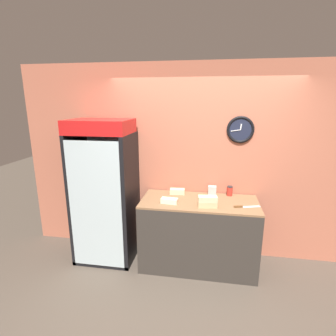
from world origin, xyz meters
TOP-DOWN VIEW (x-y plane):
  - ground_plane at (0.00, 0.00)m, footprint 14.00×14.00m
  - wall_back at (0.00, 1.28)m, footprint 5.20×0.09m
  - prep_counter at (0.00, 0.89)m, footprint 1.52×0.68m
  - beverage_cooler at (-1.30, 0.95)m, footprint 0.80×0.66m
  - sandwich_stack_bottom at (0.11, 0.71)m, footprint 0.24×0.14m
  - sandwich_stack_middle at (0.11, 0.71)m, footprint 0.24×0.13m
  - sandwich_flat_left at (-0.37, 0.75)m, footprint 0.22×0.11m
  - sandwich_flat_right at (-0.32, 1.11)m, footprint 0.21×0.12m
  - chefs_knife at (0.54, 0.77)m, footprint 0.33×0.13m
  - condiment_jar at (0.40, 1.16)m, footprint 0.08×0.08m
  - napkin_dispenser at (0.16, 1.16)m, footprint 0.11×0.09m

SIDE VIEW (x-z plane):
  - ground_plane at x=0.00m, z-range 0.00..0.00m
  - prep_counter at x=0.00m, z-range 0.00..0.94m
  - chefs_knife at x=0.54m, z-range 0.93..0.95m
  - sandwich_flat_left at x=-0.37m, z-range 0.94..1.00m
  - sandwich_stack_bottom at x=0.11m, z-range 0.94..1.01m
  - sandwich_flat_right at x=-0.32m, z-range 0.94..1.01m
  - napkin_dispenser at x=0.16m, z-range 0.94..1.06m
  - condiment_jar at x=0.40m, z-range 0.94..1.07m
  - sandwich_stack_middle at x=0.11m, z-range 1.01..1.07m
  - beverage_cooler at x=-1.30m, z-range 0.09..2.06m
  - wall_back at x=0.00m, z-range 0.00..2.70m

